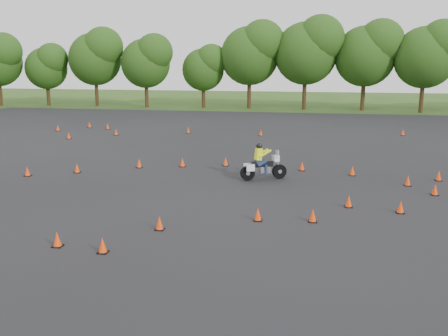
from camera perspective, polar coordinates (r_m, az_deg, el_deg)
ground at (r=17.25m, az=-2.28°, el=-6.75°), size 140.00×140.00×0.00m
asphalt_pad at (r=22.90m, az=0.85°, el=-1.85°), size 62.00×62.00×0.00m
treeline at (r=50.40m, az=7.73°, el=11.20°), size 86.95×32.60×10.61m
traffic_cones at (r=22.52m, az=-0.16°, el=-1.50°), size 36.25×32.44×0.45m
rider_yellow at (r=23.64m, az=4.59°, el=0.75°), size 2.36×1.56×1.75m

